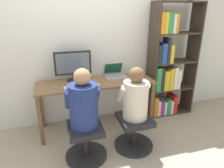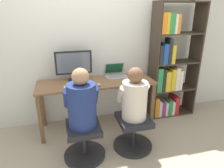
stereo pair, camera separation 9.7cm
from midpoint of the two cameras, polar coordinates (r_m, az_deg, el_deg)
The scene contains 12 objects.
ground_plane at distance 3.08m, azimuth -3.97°, elevation -14.52°, with size 14.00×14.00×0.00m, color tan.
wall_back at distance 3.17m, azimuth -7.16°, elevation 11.91°, with size 10.00×0.05×2.60m.
desk at distance 3.01m, azimuth -5.49°, elevation -0.99°, with size 1.72×0.56×0.76m.
desktop_monitor at distance 3.00m, azimuth -11.97°, elevation 5.20°, with size 0.53×0.20×0.44m.
laptop at distance 3.18m, azimuth -0.04°, elevation 2.94°, with size 0.32×0.30×0.21m.
keyboard at distance 2.76m, azimuth -10.31°, elevation -0.92°, with size 0.41×0.13×0.03m.
computer_mouse_by_keyboard at distance 2.80m, azimuth -4.83°, elevation -0.23°, with size 0.06×0.09×0.03m.
office_chair_left at distance 2.60m, azimuth -8.65°, elevation -15.71°, with size 0.53×0.53×0.45m.
office_chair_right at distance 2.76m, azimuth 5.31°, elevation -13.22°, with size 0.53×0.53×0.45m.
person_at_monitor at distance 2.34m, azimuth -9.34°, elevation -5.24°, with size 0.41×0.36×0.72m.
person_at_laptop at distance 2.52m, azimuth 5.64°, elevation -3.58°, with size 0.39×0.34×0.67m.
bookshelf at distance 3.46m, azimuth 14.72°, elevation 4.27°, with size 0.79×0.33×1.89m.
Camera 1 is at (-0.58, -2.46, 1.76)m, focal length 32.00 mm.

